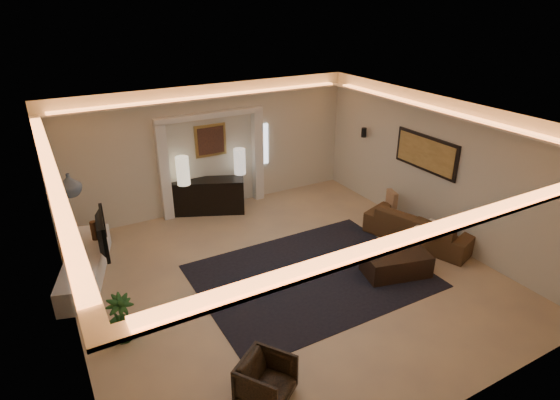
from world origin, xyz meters
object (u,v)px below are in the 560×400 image
coffee_table (396,264)px  console (209,196)px  armchair (266,380)px  sofa (420,227)px

coffee_table → console: bearing=130.1°
console → armchair: (-1.38, -5.48, -0.11)m
console → armchair: console is taller
console → coffee_table: console is taller
sofa → coffee_table: (-1.26, -0.71, -0.11)m
console → armchair: bearing=-79.9°
sofa → armchair: 5.07m
coffee_table → sofa: bearing=43.7°
sofa → armchair: bearing=95.0°
sofa → coffee_table: size_ratio=1.88×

